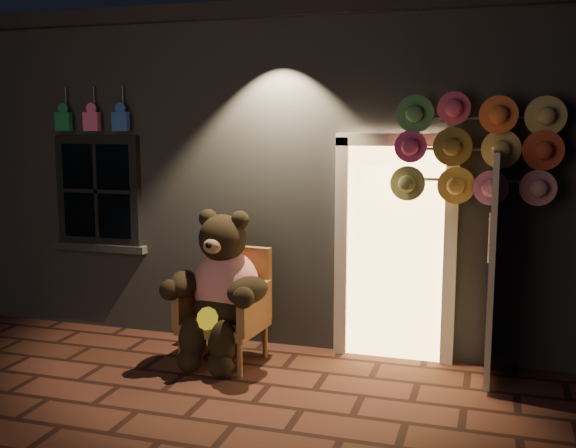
% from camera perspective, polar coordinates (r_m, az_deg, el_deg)
% --- Properties ---
extents(ground, '(60.00, 60.00, 0.00)m').
position_cam_1_polar(ground, '(5.89, -6.92, -14.35)').
color(ground, '#51291F').
rests_on(ground, ground).
extents(shop_building, '(7.30, 5.95, 3.51)m').
position_cam_1_polar(shop_building, '(9.22, 3.05, 5.13)').
color(shop_building, slate).
rests_on(shop_building, ground).
extents(wicker_armchair, '(0.80, 0.73, 1.09)m').
position_cam_1_polar(wicker_armchair, '(6.56, -5.13, -6.86)').
color(wicker_armchair, olive).
rests_on(wicker_armchair, ground).
extents(teddy_bear, '(1.06, 0.86, 1.46)m').
position_cam_1_polar(teddy_bear, '(6.39, -5.69, -5.46)').
color(teddy_bear, red).
rests_on(teddy_bear, ground).
extents(hat_rack, '(1.44, 0.22, 2.54)m').
position_cam_1_polar(hat_rack, '(6.23, 15.54, 5.85)').
color(hat_rack, '#59595E').
rests_on(hat_rack, ground).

